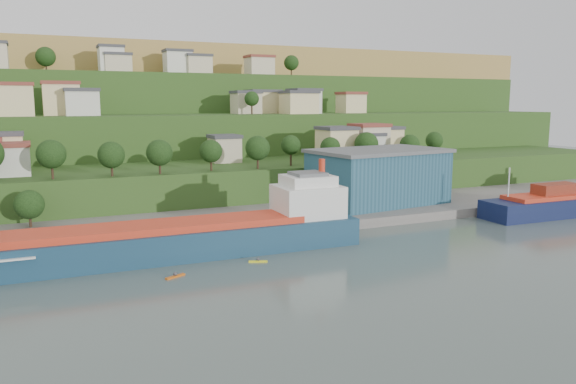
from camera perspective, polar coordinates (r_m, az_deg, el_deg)
ground at (r=91.67m, az=-0.76°, el=-7.12°), size 500.00×500.00×0.00m
quay at (r=124.55m, az=2.51°, el=-2.77°), size 220.00×26.00×4.00m
hillside at (r=253.13m, az=-16.27°, el=2.96°), size 360.00×210.39×96.00m
cargo_ship_near at (r=96.26m, az=-10.75°, el=-4.80°), size 67.22×11.91×17.23m
warehouse at (r=133.82m, az=9.15°, el=1.62°), size 33.08×22.63×12.80m
kayak_orange at (r=85.55m, az=-11.38°, el=-8.33°), size 3.26×1.89×0.83m
kayak_yellow at (r=91.65m, az=-3.06°, el=-6.99°), size 3.03×1.61×0.76m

